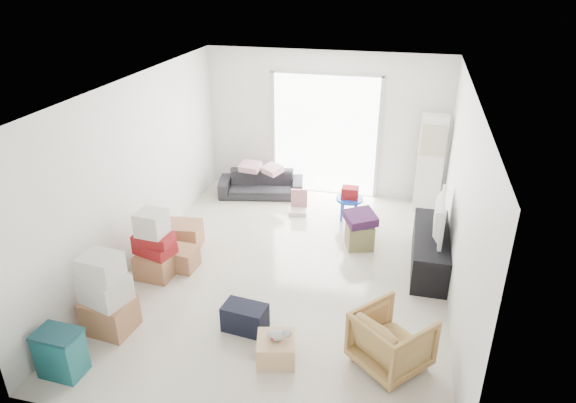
# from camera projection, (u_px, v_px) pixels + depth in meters

# --- Properties ---
(room_shell) EXTENTS (4.98, 6.48, 3.18)m
(room_shell) POSITION_uv_depth(u_px,v_px,m) (287.00, 187.00, 6.92)
(room_shell) COLOR silver
(room_shell) RESTS_ON ground
(sliding_door) EXTENTS (2.10, 0.04, 2.33)m
(sliding_door) POSITION_uv_depth(u_px,v_px,m) (325.00, 130.00, 9.58)
(sliding_door) COLOR white
(sliding_door) RESTS_ON room_shell
(ac_tower) EXTENTS (0.45, 0.30, 1.75)m
(ac_tower) POSITION_uv_depth(u_px,v_px,m) (430.00, 164.00, 9.04)
(ac_tower) COLOR white
(ac_tower) RESTS_ON room_shell
(tv_console) EXTENTS (0.49, 1.65, 0.55)m
(tv_console) POSITION_uv_depth(u_px,v_px,m) (430.00, 250.00, 7.52)
(tv_console) COLOR black
(tv_console) RESTS_ON room_shell
(television) EXTENTS (0.62, 1.02, 0.13)m
(television) POSITION_uv_depth(u_px,v_px,m) (433.00, 229.00, 7.38)
(television) COLOR black
(television) RESTS_ON tv_console
(sofa) EXTENTS (1.65, 0.78, 0.62)m
(sofa) POSITION_uv_depth(u_px,v_px,m) (261.00, 180.00, 9.80)
(sofa) COLOR #2A2A30
(sofa) RESTS_ON room_shell
(pillow_left) EXTENTS (0.46, 0.38, 0.13)m
(pillow_left) POSITION_uv_depth(u_px,v_px,m) (250.00, 160.00, 9.73)
(pillow_left) COLOR #F4B2C0
(pillow_left) RESTS_ON sofa
(pillow_right) EXTENTS (0.40, 0.38, 0.11)m
(pillow_right) POSITION_uv_depth(u_px,v_px,m) (272.00, 163.00, 9.61)
(pillow_right) COLOR #F4B2C0
(pillow_right) RESTS_ON sofa
(armchair) EXTENTS (0.99, 0.98, 0.74)m
(armchair) POSITION_uv_depth(u_px,v_px,m) (392.00, 338.00, 5.63)
(armchair) COLOR tan
(armchair) RESTS_ON room_shell
(storage_bins) EXTENTS (0.49, 0.36, 0.55)m
(storage_bins) POSITION_uv_depth(u_px,v_px,m) (61.00, 353.00, 5.54)
(storage_bins) COLOR #14585E
(storage_bins) RESTS_ON room_shell
(box_stack_a) EXTENTS (0.62, 0.55, 1.04)m
(box_stack_a) POSITION_uv_depth(u_px,v_px,m) (106.00, 297.00, 6.14)
(box_stack_a) COLOR #AF724F
(box_stack_a) RESTS_ON room_shell
(box_stack_b) EXTENTS (0.62, 0.53, 1.01)m
(box_stack_b) POSITION_uv_depth(u_px,v_px,m) (155.00, 248.00, 7.24)
(box_stack_b) COLOR #AF724F
(box_stack_b) RESTS_ON room_shell
(box_stack_c) EXTENTS (0.62, 0.54, 0.41)m
(box_stack_c) POSITION_uv_depth(u_px,v_px,m) (183.00, 235.00, 8.07)
(box_stack_c) COLOR #AF724F
(box_stack_c) RESTS_ON room_shell
(loose_box) EXTENTS (0.41, 0.41, 0.32)m
(loose_box) POSITION_uv_depth(u_px,v_px,m) (183.00, 259.00, 7.52)
(loose_box) COLOR #AF724F
(loose_box) RESTS_ON room_shell
(duffel_bag) EXTENTS (0.56, 0.38, 0.34)m
(duffel_bag) POSITION_uv_depth(u_px,v_px,m) (245.00, 318.00, 6.26)
(duffel_bag) COLOR black
(duffel_bag) RESTS_ON room_shell
(ottoman) EXTENTS (0.50, 0.50, 0.40)m
(ottoman) POSITION_uv_depth(u_px,v_px,m) (359.00, 235.00, 8.07)
(ottoman) COLOR olive
(ottoman) RESTS_ON room_shell
(blanket) EXTENTS (0.59, 0.59, 0.14)m
(blanket) POSITION_uv_depth(u_px,v_px,m) (360.00, 220.00, 7.96)
(blanket) COLOR #461D48
(blanket) RESTS_ON ottoman
(kids_table) EXTENTS (0.47, 0.47, 0.61)m
(kids_table) POSITION_uv_depth(u_px,v_px,m) (350.00, 197.00, 8.84)
(kids_table) COLOR blue
(kids_table) RESTS_ON room_shell
(toy_walker) EXTENTS (0.35, 0.32, 0.42)m
(toy_walker) POSITION_uv_depth(u_px,v_px,m) (298.00, 207.00, 9.21)
(toy_walker) COLOR silver
(toy_walker) RESTS_ON room_shell
(wood_crate) EXTENTS (0.51, 0.51, 0.28)m
(wood_crate) POSITION_uv_depth(u_px,v_px,m) (276.00, 349.00, 5.79)
(wood_crate) COLOR #E4B583
(wood_crate) RESTS_ON room_shell
(plush_bunny) EXTENTS (0.28, 0.17, 0.14)m
(plush_bunny) POSITION_uv_depth(u_px,v_px,m) (279.00, 335.00, 5.71)
(plush_bunny) COLOR #B2ADA8
(plush_bunny) RESTS_ON wood_crate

